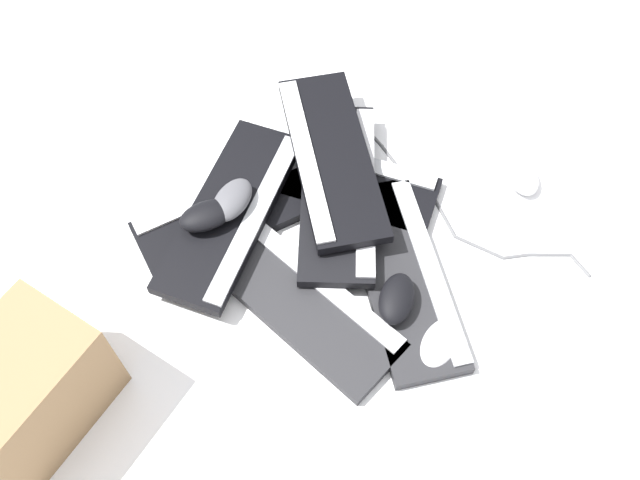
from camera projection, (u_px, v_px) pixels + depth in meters
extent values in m
plane|color=white|center=(365.00, 233.00, 1.47)|extent=(3.20, 3.20, 0.00)
cube|color=black|center=(334.00, 181.00, 1.53)|extent=(0.16, 0.44, 0.02)
cube|color=#B2B5BA|center=(342.00, 157.00, 1.54)|extent=(0.05, 0.42, 0.01)
cube|color=black|center=(241.00, 210.00, 1.49)|extent=(0.42, 0.41, 0.02)
cube|color=silver|center=(229.00, 187.00, 1.50)|extent=(0.33, 0.32, 0.01)
cube|color=#232326|center=(298.00, 301.00, 1.38)|extent=(0.32, 0.46, 0.02)
cube|color=silver|center=(318.00, 279.00, 1.39)|extent=(0.21, 0.39, 0.01)
cube|color=#232326|center=(401.00, 276.00, 1.41)|extent=(0.46, 0.35, 0.02)
cube|color=#B2B5BA|center=(430.00, 267.00, 1.40)|extent=(0.38, 0.25, 0.01)
cube|color=black|center=(338.00, 191.00, 1.48)|extent=(0.46, 0.27, 0.02)
cube|color=silver|center=(365.00, 188.00, 1.46)|extent=(0.41, 0.15, 0.01)
cube|color=black|center=(332.00, 157.00, 1.48)|extent=(0.46, 0.35, 0.02)
cube|color=silver|center=(305.00, 157.00, 1.46)|extent=(0.38, 0.24, 0.01)
cube|color=black|center=(231.00, 211.00, 1.45)|extent=(0.45, 0.17, 0.02)
cube|color=#B2B5BA|center=(255.00, 215.00, 1.43)|extent=(0.42, 0.06, 0.01)
ellipsoid|color=silver|center=(440.00, 344.00, 1.33)|extent=(0.12, 0.09, 0.04)
ellipsoid|color=black|center=(206.00, 216.00, 1.40)|extent=(0.12, 0.13, 0.04)
ellipsoid|color=black|center=(397.00, 299.00, 1.34)|extent=(0.11, 0.07, 0.04)
ellipsoid|color=#4C4C51|center=(232.00, 200.00, 1.42)|extent=(0.12, 0.08, 0.04)
ellipsoid|color=silver|center=(521.00, 174.00, 1.53)|extent=(0.13, 0.11, 0.04)
cylinder|color=#59595B|center=(328.00, 121.00, 1.62)|extent=(0.04, 0.06, 0.01)
cylinder|color=#59595B|center=(354.00, 123.00, 1.62)|extent=(0.02, 0.06, 0.01)
cylinder|color=#59595B|center=(374.00, 136.00, 1.60)|extent=(0.04, 0.05, 0.01)
cylinder|color=#59595B|center=(391.00, 157.00, 1.57)|extent=(0.06, 0.07, 0.01)
cylinder|color=#59595B|center=(417.00, 182.00, 1.53)|extent=(0.05, 0.08, 0.01)
cylinder|color=#59595B|center=(444.00, 215.00, 1.49)|extent=(0.09, 0.08, 0.01)
cylinder|color=#59595B|center=(479.00, 247.00, 1.45)|extent=(0.03, 0.11, 0.01)
cylinder|color=#59595B|center=(516.00, 256.00, 1.44)|extent=(0.03, 0.05, 0.01)
cylinder|color=#59595B|center=(550.00, 254.00, 1.44)|extent=(0.03, 0.09, 0.01)
cylinder|color=#59595B|center=(580.00, 265.00, 1.43)|extent=(0.04, 0.05, 0.01)
sphere|color=#59595B|center=(314.00, 124.00, 1.62)|extent=(0.01, 0.01, 0.01)
sphere|color=#59595B|center=(342.00, 119.00, 1.63)|extent=(0.01, 0.01, 0.01)
sphere|color=#59595B|center=(366.00, 128.00, 1.61)|extent=(0.01, 0.01, 0.01)
sphere|color=#59595B|center=(381.00, 144.00, 1.59)|extent=(0.01, 0.01, 0.01)
sphere|color=#59595B|center=(401.00, 170.00, 1.55)|extent=(0.01, 0.01, 0.01)
sphere|color=#59595B|center=(432.00, 194.00, 1.52)|extent=(0.01, 0.01, 0.01)
sphere|color=#59595B|center=(456.00, 236.00, 1.46)|extent=(0.01, 0.01, 0.01)
sphere|color=#59595B|center=(504.00, 257.00, 1.44)|extent=(0.01, 0.01, 0.01)
sphere|color=#59595B|center=(528.00, 254.00, 1.44)|extent=(0.01, 0.01, 0.01)
sphere|color=#59595B|center=(571.00, 254.00, 1.44)|extent=(0.01, 0.01, 0.01)
sphere|color=#59595B|center=(590.00, 275.00, 1.42)|extent=(0.01, 0.01, 0.01)
cube|color=olive|center=(23.00, 394.00, 1.19)|extent=(0.31, 0.24, 0.21)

